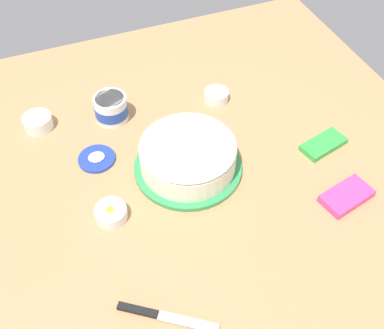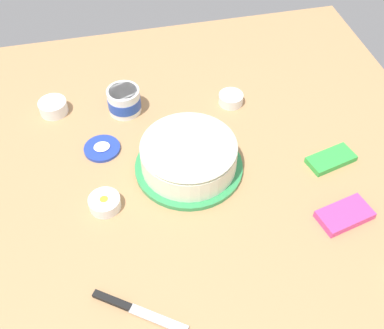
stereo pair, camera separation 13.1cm
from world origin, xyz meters
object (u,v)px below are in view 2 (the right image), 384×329
Objects in this scene: frosting_tub_lid at (102,148)px; candy_box_lower at (331,159)px; frosting_tub at (124,100)px; spreading_knife at (131,308)px; frosted_cake at (189,156)px; sprinkle_bowl_green at (53,107)px; sprinkle_bowl_orange at (231,99)px; sprinkle_bowl_yellow at (105,202)px; candy_box_upper at (345,215)px.

candy_box_lower is (-0.65, 0.20, 0.00)m from frosting_tub_lid.
frosting_tub is 0.68m from spreading_knife.
sprinkle_bowl_green is at bearing -41.79° from frosted_cake.
frosting_tub is 0.52× the size of spreading_knife.
frosted_cake is at bearing 151.45° from frosting_tub_lid.
sprinkle_bowl_orange is at bearing 171.55° from sprinkle_bowl_green.
frosting_tub_lid is 1.27× the size of sprinkle_bowl_yellow.
sprinkle_bowl_orange is 0.38m from candy_box_lower.
sprinkle_bowl_yellow is (0.25, 0.08, -0.03)m from frosted_cake.
candy_box_upper is at bearing 163.92° from sprinkle_bowl_yellow.
spreading_knife is 1.46× the size of candy_box_lower.
frosted_cake is 2.19× the size of candy_box_upper.
sprinkle_bowl_orange is 0.56m from sprinkle_bowl_yellow.
frosting_tub is at bearing 168.89° from sprinkle_bowl_green.
sprinkle_bowl_yellow reaches higher than candy_box_upper.
spreading_knife is 0.76m from sprinkle_bowl_orange.
sprinkle_bowl_green reaches higher than sprinkle_bowl_orange.
sprinkle_bowl_yellow is (-0.12, 0.42, -0.00)m from sprinkle_bowl_green.
spreading_knife is at bearing 60.15° from frosted_cake.
candy_box_upper is (-0.36, 0.26, -0.04)m from frosted_cake.
spreading_knife is 1.44× the size of candy_box_upper.
frosting_tub is 1.18× the size of sprinkle_bowl_green.
frosting_tub_lid is at bearing -93.33° from sprinkle_bowl_yellow.
frosted_cake reaches higher than frosting_tub_lid.
frosted_cake is 3.65× the size of sprinkle_bowl_yellow.
candy_box_lower is at bearing 163.10° from frosting_tub_lid.
sprinkle_bowl_yellow reaches higher than candy_box_lower.
sprinkle_bowl_orange is 0.94× the size of sprinkle_bowl_yellow.
frosting_tub_lid is at bearing -28.55° from frosted_cake.
candy_box_lower is (-0.21, 0.31, -0.01)m from sprinkle_bowl_orange.
frosting_tub_lid is at bearing -30.70° from candy_box_lower.
sprinkle_bowl_green reaches higher than candy_box_upper.
frosted_cake is 0.32m from frosting_tub.
frosted_cake is 0.42m from candy_box_lower.
candy_box_upper is at bearing 144.23° from frosted_cake.
frosting_tub_lid is 1.21× the size of sprinkle_bowl_green.
frosting_tub_lid is 0.52m from spreading_knife.
frosting_tub reaches higher than frosting_tub_lid.
frosted_cake reaches higher than candy_box_upper.
frosted_cake is 3.48× the size of sprinkle_bowl_green.
sprinkle_bowl_orange and sprinkle_bowl_yellow have the same top height.
frosting_tub_lid is 0.53× the size of spreading_knife.
frosting_tub is at bearing -105.49° from sprinkle_bowl_yellow.
sprinkle_bowl_green is 0.88m from candy_box_lower.
sprinkle_bowl_yellow is at bearing 18.69° from frosted_cake.
sprinkle_bowl_yellow reaches higher than frosting_tub_lid.
spreading_knife is 0.71m from candy_box_lower.
candy_box_upper is (-0.61, 0.18, -0.01)m from sprinkle_bowl_yellow.
frosting_tub reaches higher than sprinkle_bowl_yellow.
sprinkle_bowl_green is (0.37, -0.33, -0.03)m from frosted_cake.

